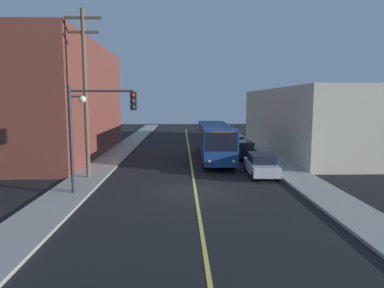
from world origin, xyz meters
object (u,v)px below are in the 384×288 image
Objects in this scene: utility_pole_near at (85,87)px; city_bus at (215,140)px; traffic_signal_left_corner at (98,119)px; parked_car_white at (235,143)px; parked_car_silver at (261,165)px; parked_car_black at (243,149)px; street_lamp_left at (75,129)px.

city_bus is at bearing 38.50° from utility_pole_near.
parked_car_white is at bearing 58.88° from traffic_signal_left_corner.
parked_car_black is at bearing 89.58° from parked_car_silver.
utility_pole_near is (-9.36, -7.44, 4.39)m from city_bus.
street_lamp_left reaches higher than parked_car_white.
parked_car_white is 0.40× the size of utility_pole_near.
utility_pole_near is 4.39m from street_lamp_left.
street_lamp_left is (-11.67, -16.58, 2.90)m from parked_car_white.
traffic_signal_left_corner reaches higher than parked_car_black.
city_bus is at bearing 110.64° from parked_car_silver.
utility_pole_near is (-11.96, -0.53, 5.37)m from parked_car_silver.
city_bus is 2.76× the size of parked_car_black.
traffic_signal_left_corner is (-7.61, -11.47, 2.49)m from city_bus.
parked_car_silver is 0.74× the size of traffic_signal_left_corner.
parked_car_black is 4.77m from parked_car_white.
utility_pole_near is 1.85× the size of traffic_signal_left_corner.
parked_car_silver is 12.68m from street_lamp_left.
utility_pole_near is at bearing 95.21° from street_lamp_left.
parked_car_silver is 1.01× the size of parked_car_white.
traffic_signal_left_corner is (1.75, -4.02, -1.91)m from utility_pole_near.
city_bus is 7.46m from parked_car_silver.
city_bus is 6.19m from parked_car_white.
traffic_signal_left_corner is at bearing -121.12° from parked_car_white.
utility_pole_near reaches higher than street_lamp_left.
traffic_signal_left_corner is at bearing -66.54° from utility_pole_near.
utility_pole_near is (-12.00, -12.96, 5.37)m from parked_car_white.
parked_car_silver and parked_car_white have the same top height.
utility_pole_near is at bearing 113.46° from traffic_signal_left_corner.
parked_car_silver is at bearing 24.00° from traffic_signal_left_corner.
street_lamp_left is at bearing 163.98° from traffic_signal_left_corner.
utility_pole_near is at bearing -177.48° from parked_car_silver.
utility_pole_near is at bearing -141.50° from city_bus.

